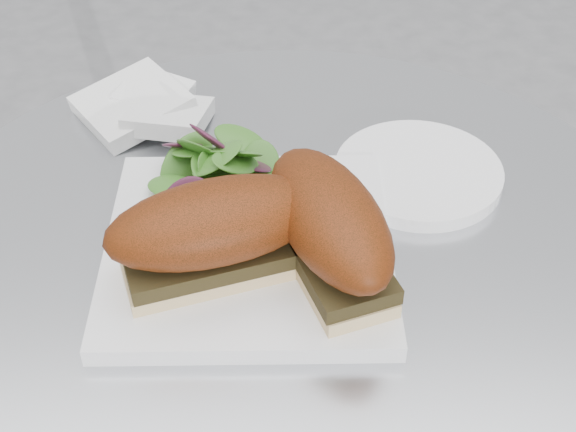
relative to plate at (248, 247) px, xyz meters
name	(u,v)px	position (x,y,z in m)	size (l,w,h in m)	color
table	(287,421)	(0.03, 0.00, -0.25)	(0.70, 0.70, 0.73)	silver
plate	(248,247)	(0.00, 0.00, 0.00)	(0.24, 0.24, 0.02)	white
sandwich_left	(217,230)	(-0.02, -0.03, 0.05)	(0.19, 0.13, 0.08)	#D8B687
sandwich_right	(329,225)	(0.07, -0.03, 0.05)	(0.13, 0.19, 0.08)	#D8B687
salad	(220,165)	(-0.03, 0.07, 0.03)	(0.13, 0.13, 0.05)	#47822A
napkin	(151,116)	(-0.11, 0.20, 0.00)	(0.13, 0.13, 0.02)	white
saucer	(418,173)	(0.16, 0.11, 0.00)	(0.16, 0.16, 0.01)	white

